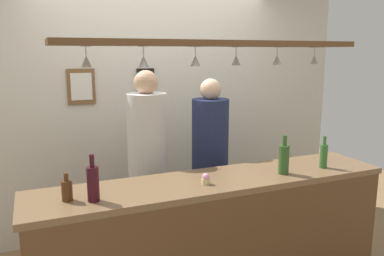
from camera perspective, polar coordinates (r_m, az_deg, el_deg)
name	(u,v)px	position (r m, az deg, el deg)	size (l,w,h in m)	color
back_wall	(155,109)	(4.11, -5.41, 2.82)	(4.40, 0.06, 2.60)	silver
bar_counter	(225,227)	(2.85, 4.83, -14.36)	(2.70, 0.55, 0.98)	brown
overhead_glass_rack	(214,43)	(2.76, 3.29, 12.35)	(2.20, 0.36, 0.04)	brown
hanging_wineglass_far_left	(86,61)	(2.56, -15.32, 9.58)	(0.07, 0.07, 0.13)	silver
hanging_wineglass_left	(144,60)	(2.51, -7.15, 9.86)	(0.07, 0.07, 0.13)	silver
hanging_wineglass_center_left	(195,60)	(2.65, 0.50, 10.01)	(0.07, 0.07, 0.13)	silver
hanging_wineglass_center	(236,59)	(2.86, 6.50, 10.02)	(0.07, 0.07, 0.13)	silver
hanging_wineglass_center_right	(277,59)	(3.00, 12.43, 9.88)	(0.07, 0.07, 0.13)	silver
hanging_wineglass_right	(314,59)	(3.27, 17.58, 9.71)	(0.07, 0.07, 0.13)	silver
person_left_white_patterned_shirt	(147,150)	(3.38, -6.58, -3.26)	(0.34, 0.34, 1.74)	#2D334C
person_right_navy_shirt	(210,150)	(3.60, 2.68, -3.22)	(0.34, 0.34, 1.66)	#2D334C
bottle_beer_green_import	(324,155)	(3.27, 18.84, -3.81)	(0.06, 0.06, 0.26)	#336B2D
bottle_champagne_green	(284,159)	(3.02, 13.40, -4.42)	(0.08, 0.08, 0.30)	#2D5623
bottle_beer_brown_stubby	(67,190)	(2.56, -17.97, -8.67)	(0.07, 0.07, 0.18)	#512D14
bottle_wine_dark_red	(93,183)	(2.49, -14.39, -7.86)	(0.08, 0.08, 0.30)	#380F19
cupcake	(206,179)	(2.74, 2.04, -7.55)	(0.06, 0.06, 0.08)	beige
picture_frame_crest	(146,81)	(4.00, -6.85, 6.86)	(0.18, 0.02, 0.26)	black
picture_frame_caricature	(81,87)	(3.88, -16.01, 5.90)	(0.26, 0.02, 0.34)	brown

